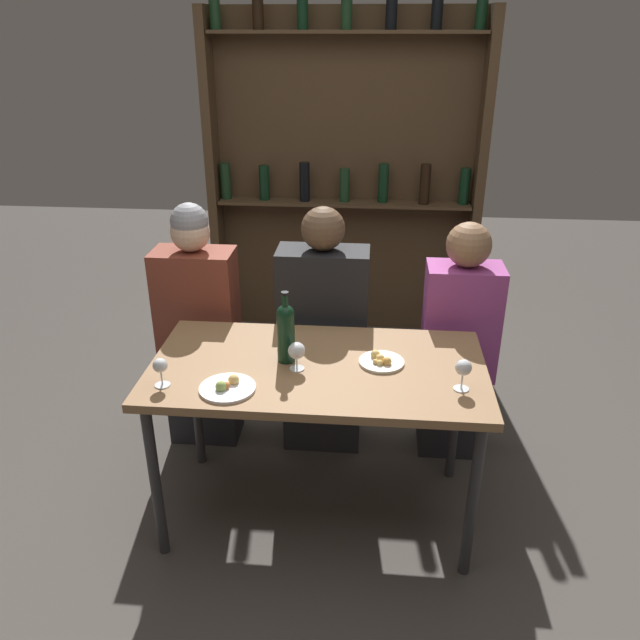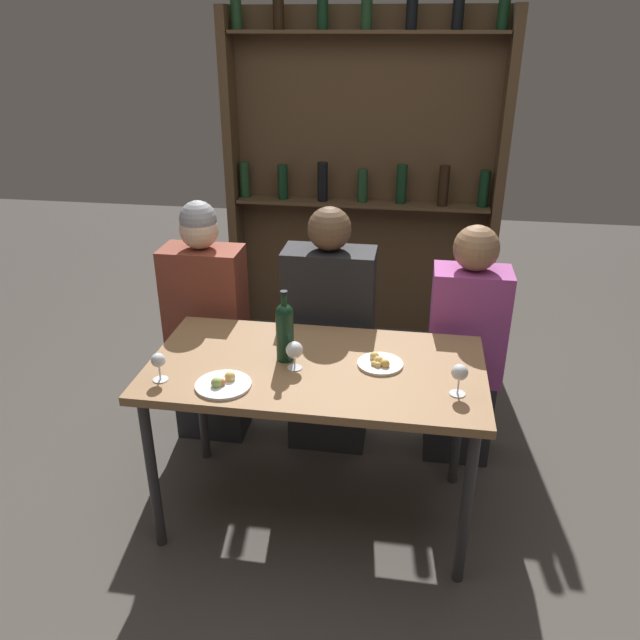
# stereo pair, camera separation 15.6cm
# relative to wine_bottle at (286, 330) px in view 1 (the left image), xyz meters

# --- Properties ---
(ground_plane) EXTENTS (10.00, 10.00, 0.00)m
(ground_plane) POSITION_rel_wine_bottle_xyz_m (0.13, -0.02, -0.90)
(ground_plane) COLOR #47423D
(dining_table) EXTENTS (1.37, 0.72, 0.76)m
(dining_table) POSITION_rel_wine_bottle_xyz_m (0.13, -0.02, -0.21)
(dining_table) COLOR olive
(dining_table) RESTS_ON ground_plane
(wine_rack_wall) EXTENTS (1.80, 0.21, 2.25)m
(wine_rack_wall) POSITION_rel_wine_bottle_xyz_m (0.13, 1.90, 0.24)
(wine_rack_wall) COLOR #4C3823
(wine_rack_wall) RESTS_ON ground_plane
(wine_bottle) EXTENTS (0.07, 0.07, 0.31)m
(wine_bottle) POSITION_rel_wine_bottle_xyz_m (0.00, 0.00, 0.00)
(wine_bottle) COLOR black
(wine_bottle) RESTS_ON dining_table
(wine_glass_0) EXTENTS (0.07, 0.07, 0.12)m
(wine_glass_0) POSITION_rel_wine_bottle_xyz_m (0.05, -0.07, -0.06)
(wine_glass_0) COLOR silver
(wine_glass_0) RESTS_ON dining_table
(wine_glass_1) EXTENTS (0.06, 0.06, 0.13)m
(wine_glass_1) POSITION_rel_wine_bottle_xyz_m (0.69, -0.17, -0.05)
(wine_glass_1) COLOR silver
(wine_glass_1) RESTS_ON dining_table
(wine_glass_2) EXTENTS (0.06, 0.06, 0.12)m
(wine_glass_2) POSITION_rel_wine_bottle_xyz_m (-0.45, -0.24, -0.06)
(wine_glass_2) COLOR silver
(wine_glass_2) RESTS_ON dining_table
(food_plate_0) EXTENTS (0.19, 0.19, 0.04)m
(food_plate_0) POSITION_rel_wine_bottle_xyz_m (0.39, 0.01, -0.13)
(food_plate_0) COLOR silver
(food_plate_0) RESTS_ON dining_table
(food_plate_1) EXTENTS (0.22, 0.22, 0.05)m
(food_plate_1) POSITION_rel_wine_bottle_xyz_m (-0.19, -0.25, -0.13)
(food_plate_1) COLOR white
(food_plate_1) RESTS_ON dining_table
(seated_person_left) EXTENTS (0.39, 0.22, 1.28)m
(seated_person_left) POSITION_rel_wine_bottle_xyz_m (-0.52, 0.52, -0.29)
(seated_person_left) COLOR #26262B
(seated_person_left) RESTS_ON ground_plane
(seated_person_center) EXTENTS (0.43, 0.22, 1.28)m
(seated_person_center) POSITION_rel_wine_bottle_xyz_m (0.11, 0.52, -0.30)
(seated_person_center) COLOR #26262B
(seated_person_center) RESTS_ON ground_plane
(seated_person_right) EXTENTS (0.35, 0.22, 1.22)m
(seated_person_right) POSITION_rel_wine_bottle_xyz_m (0.77, 0.52, -0.32)
(seated_person_right) COLOR #26262B
(seated_person_right) RESTS_ON ground_plane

